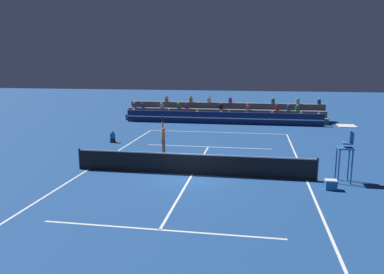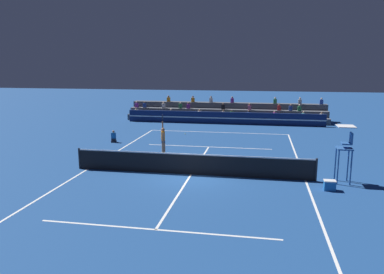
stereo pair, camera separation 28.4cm
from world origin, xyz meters
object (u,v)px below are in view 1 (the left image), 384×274
Objects in this scene: ball_kid_courtside at (113,138)px; equipment_cooler at (331,185)px; umpire_chair at (346,146)px; tennis_ball at (184,134)px; tennis_player at (163,140)px.

ball_kid_courtside reaches higher than equipment_cooler.
umpire_chair is 14.42m from tennis_ball.
equipment_cooler is (13.15, -7.96, -0.10)m from ball_kid_courtside.
tennis_player is at bearing -36.27° from ball_kid_courtside.
umpire_chair is 1.07× the size of tennis_player.
equipment_cooler is (8.69, -4.68, -0.76)m from tennis_player.
tennis_ball is (4.34, 3.91, -0.30)m from ball_kid_courtside.
tennis_player is 7.24m from tennis_ball.
tennis_player is 5.00× the size of equipment_cooler.
umpire_chair reaches higher than equipment_cooler.
tennis_player reaches higher than equipment_cooler.
tennis_player is (4.46, -3.27, 0.66)m from ball_kid_courtside.
tennis_ball is at bearing 132.09° from umpire_chair.
umpire_chair reaches higher than tennis_player.
umpire_chair is 5.34× the size of equipment_cooler.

